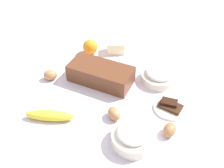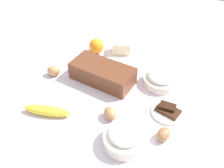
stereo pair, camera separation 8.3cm
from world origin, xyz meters
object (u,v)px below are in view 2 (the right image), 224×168
(sugar_bowl, at_px, (161,79))
(egg_loose, at_px, (110,114))
(banana, at_px, (47,111))
(loaf_pan, at_px, (102,73))
(chocolate_plate, at_px, (168,111))
(flour_bowl, at_px, (125,138))
(egg_near_butter, at_px, (164,134))
(butter_block, at_px, (122,47))
(orange_fruit, at_px, (96,46))
(egg_beside_bowl, at_px, (54,71))

(sugar_bowl, relative_size, egg_loose, 2.50)
(banana, bearing_deg, egg_loose, -155.63)
(loaf_pan, relative_size, chocolate_plate, 2.19)
(flour_bowl, distance_m, egg_near_butter, 0.14)
(chocolate_plate, bearing_deg, butter_block, -39.81)
(butter_block, distance_m, egg_loose, 0.45)
(flour_bowl, bearing_deg, butter_block, -62.14)
(flour_bowl, relative_size, sugar_bowl, 0.97)
(banana, xyz_separation_m, chocolate_plate, (-0.41, -0.23, -0.01))
(flour_bowl, distance_m, banana, 0.33)
(butter_block, height_order, egg_near_butter, butter_block)
(sugar_bowl, xyz_separation_m, orange_fruit, (0.38, -0.08, 0.01))
(orange_fruit, bearing_deg, egg_beside_bowl, 73.80)
(butter_block, bearing_deg, orange_fruit, 27.79)
(sugar_bowl, height_order, egg_near_butter, sugar_bowl)
(egg_near_butter, height_order, egg_loose, same)
(sugar_bowl, xyz_separation_m, egg_beside_bowl, (0.45, 0.18, -0.01))
(loaf_pan, xyz_separation_m, butter_block, (0.03, -0.24, -0.01))
(egg_near_butter, xyz_separation_m, chocolate_plate, (0.03, -0.12, -0.01))
(egg_near_butter, bearing_deg, egg_beside_bowl, -9.96)
(orange_fruit, distance_m, egg_beside_bowl, 0.27)
(loaf_pan, relative_size, orange_fruit, 3.77)
(flour_bowl, xyz_separation_m, egg_loose, (0.10, -0.08, -0.01))
(egg_loose, height_order, chocolate_plate, egg_loose)
(loaf_pan, xyz_separation_m, egg_loose, (-0.14, 0.18, -0.02))
(sugar_bowl, bearing_deg, orange_fruit, -11.79)
(butter_block, bearing_deg, egg_loose, 111.19)
(egg_loose, bearing_deg, egg_beside_bowl, -16.44)
(flour_bowl, height_order, banana, flour_bowl)
(egg_near_butter, height_order, chocolate_plate, egg_near_butter)
(loaf_pan, bearing_deg, orange_fruit, -49.51)
(chocolate_plate, bearing_deg, egg_loose, 34.44)
(egg_near_butter, bearing_deg, butter_block, -47.90)
(banana, xyz_separation_m, orange_fruit, (0.06, -0.46, 0.02))
(flour_bowl, relative_size, chocolate_plate, 1.15)
(banana, bearing_deg, sugar_bowl, -130.27)
(orange_fruit, xyz_separation_m, butter_block, (-0.12, -0.06, -0.01))
(egg_beside_bowl, distance_m, egg_loose, 0.37)
(butter_block, xyz_separation_m, egg_beside_bowl, (0.19, 0.32, -0.01))
(butter_block, relative_size, egg_loose, 1.46)
(flour_bowl, bearing_deg, egg_near_butter, -141.76)
(flour_bowl, bearing_deg, chocolate_plate, -111.98)
(chocolate_plate, bearing_deg, egg_beside_bowl, 2.57)
(butter_block, height_order, egg_loose, butter_block)
(egg_beside_bowl, xyz_separation_m, egg_loose, (-0.35, 0.10, -0.00))
(flour_bowl, xyz_separation_m, butter_block, (0.27, -0.50, -0.00))
(sugar_bowl, distance_m, egg_near_butter, 0.30)
(egg_near_butter, bearing_deg, banana, 13.67)
(loaf_pan, xyz_separation_m, flour_bowl, (-0.24, 0.26, -0.01))
(egg_beside_bowl, bearing_deg, sugar_bowl, -158.77)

